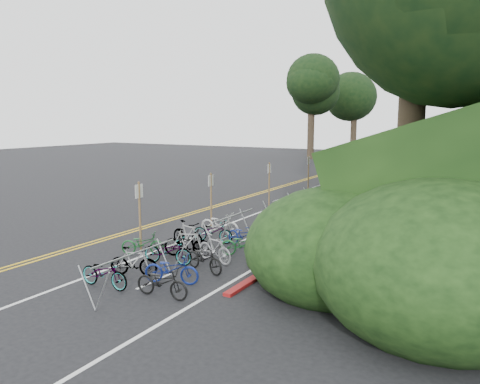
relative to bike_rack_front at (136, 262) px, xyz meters
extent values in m
plane|color=black|center=(-3.25, 2.93, -0.88)|extent=(120.00, 120.00, 0.00)
cube|color=gold|center=(-5.40, 12.93, -0.87)|extent=(0.12, 80.00, 0.01)
cube|color=gold|center=(-5.10, 12.93, -0.87)|extent=(0.12, 80.00, 0.01)
cube|color=silver|center=(-2.25, 12.93, -0.87)|extent=(0.12, 80.00, 0.01)
cube|color=silver|center=(1.95, 12.93, -0.87)|extent=(0.12, 80.00, 0.01)
cube|color=silver|center=(-0.15, 0.93, -0.87)|extent=(0.10, 1.60, 0.01)
cube|color=silver|center=(-0.15, 6.93, -0.87)|extent=(0.10, 1.60, 0.01)
cube|color=silver|center=(-0.15, 12.93, -0.87)|extent=(0.10, 1.60, 0.01)
cube|color=silver|center=(-0.15, 18.93, -0.87)|extent=(0.10, 1.60, 0.01)
cube|color=silver|center=(-0.15, 24.93, -0.87)|extent=(0.10, 1.60, 0.01)
cube|color=silver|center=(-0.15, 30.93, -0.87)|extent=(0.10, 1.60, 0.01)
cube|color=silver|center=(-0.15, 36.93, -0.87)|extent=(0.10, 1.60, 0.01)
cube|color=maroon|center=(2.45, 14.93, -0.83)|extent=(0.25, 28.00, 0.10)
cube|color=#382819|center=(3.15, 24.93, -0.80)|extent=(1.40, 44.00, 0.16)
ellipsoid|color=#284C19|center=(3.95, 5.93, 0.16)|extent=(2.00, 2.80, 1.60)
ellipsoid|color=#284C19|center=(4.75, 10.93, 0.67)|extent=(2.60, 3.64, 2.08)
ellipsoid|color=#284C19|center=(5.95, 16.93, 1.11)|extent=(2.20, 3.08, 1.76)
ellipsoid|color=#284C19|center=(4.55, 22.93, 0.68)|extent=(3.00, 4.20, 2.40)
ellipsoid|color=#284C19|center=(5.25, 28.93, 0.85)|extent=(2.40, 3.36, 1.92)
ellipsoid|color=#284C19|center=(6.55, 32.93, 1.53)|extent=(2.80, 3.92, 2.24)
ellipsoid|color=#284C19|center=(3.75, 8.93, 0.02)|extent=(1.80, 2.52, 1.44)
ellipsoid|color=#284C19|center=(6.75, 20.93, 1.72)|extent=(3.20, 4.48, 2.56)
ellipsoid|color=black|center=(4.75, 3.43, 0.33)|extent=(5.28, 6.16, 3.52)
ellipsoid|color=black|center=(7.75, 2.43, 0.55)|extent=(6.24, 7.28, 4.16)
cylinder|color=#2D2319|center=(6.25, 5.93, 3.36)|extent=(0.82, 0.82, 6.08)
cylinder|color=#2D2319|center=(-12.25, 44.93, 2.16)|extent=(0.82, 0.82, 6.08)
ellipsoid|color=black|center=(-12.25, 44.93, 7.69)|extent=(8.31, 8.31, 7.89)
cylinder|color=#2D2319|center=(-9.25, 52.93, 1.93)|extent=(0.80, 0.80, 5.61)
ellipsoid|color=black|center=(-9.25, 52.93, 6.91)|extent=(7.27, 7.27, 6.91)
cylinder|color=#9C9EA3|center=(0.00, 0.00, 0.28)|extent=(0.05, 3.37, 0.05)
cylinder|color=#9C9EA3|center=(-0.28, -1.59, -0.30)|extent=(0.59, 0.04, 1.14)
cylinder|color=#9C9EA3|center=(0.28, -1.59, -0.30)|extent=(0.59, 0.04, 1.14)
cylinder|color=#9C9EA3|center=(-0.28, 1.59, -0.30)|extent=(0.59, 0.04, 1.14)
cylinder|color=#9C9EA3|center=(0.28, 1.59, -0.30)|extent=(0.59, 0.04, 1.14)
cylinder|color=#9C9EA3|center=(-0.25, 5.93, 0.27)|extent=(0.05, 3.00, 0.05)
cylinder|color=#9C9EA3|center=(-0.53, 4.53, -0.30)|extent=(0.58, 0.04, 1.13)
cylinder|color=#9C9EA3|center=(0.03, 4.53, -0.30)|extent=(0.58, 0.04, 1.13)
cylinder|color=#9C9EA3|center=(-0.53, 7.33, -0.30)|extent=(0.58, 0.04, 1.13)
cylinder|color=#9C9EA3|center=(0.03, 7.33, -0.30)|extent=(0.58, 0.04, 1.13)
cylinder|color=#9C9EA3|center=(-0.25, 10.93, 0.27)|extent=(0.05, 3.00, 0.05)
cylinder|color=#9C9EA3|center=(-0.53, 9.53, -0.30)|extent=(0.58, 0.04, 1.13)
cylinder|color=#9C9EA3|center=(0.03, 9.53, -0.30)|extent=(0.58, 0.04, 1.13)
cylinder|color=#9C9EA3|center=(-0.53, 12.33, -0.30)|extent=(0.58, 0.04, 1.13)
cylinder|color=#9C9EA3|center=(0.03, 12.33, -0.30)|extent=(0.58, 0.04, 1.13)
cylinder|color=#9C9EA3|center=(-0.25, 15.93, 0.27)|extent=(0.05, 3.00, 0.05)
cylinder|color=#9C9EA3|center=(-0.53, 14.53, -0.30)|extent=(0.58, 0.04, 1.13)
cylinder|color=#9C9EA3|center=(0.03, 14.53, -0.30)|extent=(0.58, 0.04, 1.13)
cylinder|color=#9C9EA3|center=(-0.53, 17.33, -0.30)|extent=(0.58, 0.04, 1.13)
cylinder|color=#9C9EA3|center=(0.03, 17.33, -0.30)|extent=(0.58, 0.04, 1.13)
cylinder|color=#9C9EA3|center=(-0.25, 20.93, 0.27)|extent=(0.05, 3.00, 0.05)
cylinder|color=#9C9EA3|center=(-0.53, 19.53, -0.30)|extent=(0.58, 0.04, 1.13)
cylinder|color=#9C9EA3|center=(0.03, 19.53, -0.30)|extent=(0.58, 0.04, 1.13)
cylinder|color=#9C9EA3|center=(-0.53, 22.33, -0.30)|extent=(0.58, 0.04, 1.13)
cylinder|color=#9C9EA3|center=(0.03, 22.33, -0.30)|extent=(0.58, 0.04, 1.13)
cylinder|color=#9C9EA3|center=(-0.25, 25.93, 0.27)|extent=(0.05, 3.00, 0.05)
cylinder|color=#9C9EA3|center=(-0.53, 24.53, -0.30)|extent=(0.58, 0.04, 1.13)
cylinder|color=#9C9EA3|center=(0.03, 24.53, -0.30)|extent=(0.58, 0.04, 1.13)
cylinder|color=#9C9EA3|center=(-0.53, 27.33, -0.30)|extent=(0.58, 0.04, 1.13)
cylinder|color=#9C9EA3|center=(0.03, 27.33, -0.30)|extent=(0.58, 0.04, 1.13)
cylinder|color=brown|center=(-2.62, 3.11, 0.46)|extent=(0.08, 0.08, 2.67)
cube|color=silver|center=(-2.62, 3.11, 1.44)|extent=(0.02, 0.40, 0.50)
cylinder|color=brown|center=(-2.65, 7.93, 0.37)|extent=(0.08, 0.08, 2.50)
cube|color=silver|center=(-2.65, 7.93, 1.27)|extent=(0.02, 0.40, 0.50)
cylinder|color=brown|center=(-2.65, 13.93, 0.37)|extent=(0.08, 0.08, 2.50)
cube|color=silver|center=(-2.65, 13.93, 1.27)|extent=(0.02, 0.40, 0.50)
cylinder|color=brown|center=(-2.65, 19.93, 0.37)|extent=(0.08, 0.08, 2.50)
cube|color=silver|center=(-2.65, 19.93, 1.27)|extent=(0.02, 0.40, 0.50)
cylinder|color=brown|center=(-2.65, 25.93, 0.37)|extent=(0.08, 0.08, 2.50)
cube|color=silver|center=(-2.65, 25.93, 1.27)|extent=(0.02, 0.40, 0.50)
imported|color=#144C1E|center=(-2.38, 2.95, -0.46)|extent=(1.22, 1.66, 0.83)
imported|color=slate|center=(-1.06, -0.22, -0.42)|extent=(0.65, 1.76, 0.92)
imported|color=black|center=(0.91, 0.02, -0.43)|extent=(0.68, 1.72, 0.89)
imported|color=slate|center=(-1.03, 0.99, -0.41)|extent=(0.97, 1.62, 0.94)
imported|color=navy|center=(0.44, 1.04, -0.42)|extent=(1.07, 1.82, 0.91)
imported|color=slate|center=(-0.87, 2.50, -0.41)|extent=(0.98, 1.88, 0.94)
imported|color=black|center=(0.67, 2.46, -0.43)|extent=(1.05, 1.80, 0.89)
imported|color=slate|center=(-0.80, 3.53, -0.36)|extent=(1.03, 1.79, 1.03)
imported|color=#9E9EA3|center=(0.41, 3.47, -0.39)|extent=(0.88, 1.69, 0.98)
imported|color=slate|center=(-1.47, 4.49, -0.35)|extent=(0.90, 1.82, 1.05)
imported|color=#144C1E|center=(0.94, 4.60, -0.43)|extent=(1.13, 1.81, 0.90)
imported|color=slate|center=(-1.09, 5.67, -0.43)|extent=(0.83, 1.79, 0.90)
imported|color=navy|center=(0.32, 5.66, -0.42)|extent=(1.12, 1.83, 0.91)
imported|color=beige|center=(-1.48, 6.81, -0.39)|extent=(0.67, 1.87, 0.98)
imported|color=slate|center=(0.91, 6.74, -0.43)|extent=(1.01, 1.80, 0.90)
camera|label=1|loc=(8.96, -9.70, 4.06)|focal=35.00mm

